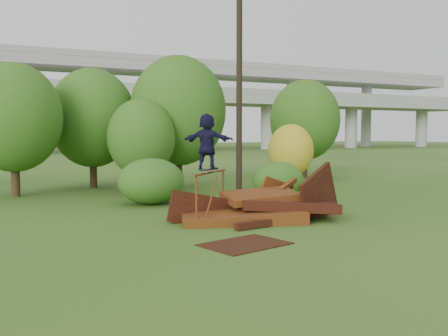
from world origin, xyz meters
name	(u,v)px	position (x,y,z in m)	size (l,w,h in m)	color
ground	(279,226)	(0.00, 0.00, 0.00)	(240.00, 240.00, 0.00)	#2D5116
scrap_pile	(260,208)	(0.10, 1.23, 0.35)	(5.94, 3.40, 2.23)	#4B240D
grind_rail	(210,185)	(-1.44, 1.65, 1.11)	(1.81, 1.66, 1.53)	brown
skateboard	(207,170)	(-1.62, 1.49, 1.60)	(0.76, 0.73, 0.09)	black
skater	(207,141)	(-1.62, 1.49, 2.46)	(1.55, 0.49, 1.68)	black
flat_plate	(245,244)	(-2.06, -1.69, 0.01)	(1.99, 1.42, 0.03)	black
tree_0	(14,118)	(-6.40, 10.77, 3.37)	(4.04, 4.04, 5.70)	black
tree_1	(92,118)	(-2.70, 12.76, 3.45)	(4.24, 4.24, 5.90)	black
tree_2	(141,138)	(-1.28, 9.30, 2.50)	(3.01, 3.01, 4.24)	black
tree_3	(178,111)	(1.03, 10.76, 3.79)	(4.67, 4.67, 6.48)	black
tree_4	(291,151)	(6.26, 8.72, 1.84)	(2.29, 2.29, 3.16)	black
tree_5	(305,120)	(10.06, 12.87, 3.51)	(4.24, 4.24, 5.95)	black
shrub_left	(151,181)	(-1.92, 5.99, 0.88)	(2.54, 2.35, 1.76)	#234612
shrub_right	(278,180)	(3.23, 5.14, 0.77)	(2.17, 1.99, 1.54)	#234612
utility_pole	(239,79)	(3.36, 8.80, 5.24)	(1.40, 0.28, 10.33)	black
freeway_overpass	(37,79)	(0.00, 62.92, 10.32)	(160.00, 15.00, 13.70)	gray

